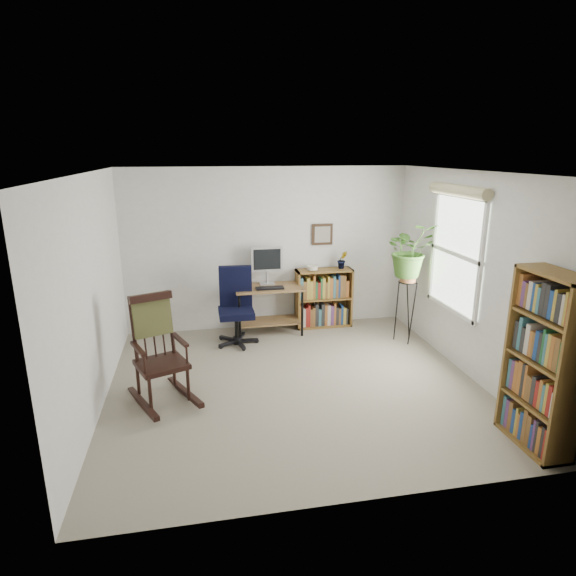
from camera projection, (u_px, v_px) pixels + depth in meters
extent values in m
cube|color=gray|center=(294.00, 384.00, 5.59)|extent=(4.20, 4.00, 0.00)
cube|color=silver|center=(295.00, 172.00, 4.93)|extent=(4.20, 4.00, 0.00)
cube|color=silver|center=(268.00, 249.00, 7.15)|extent=(4.20, 0.00, 2.40)
cube|color=silver|center=(352.00, 360.00, 3.37)|extent=(4.20, 0.00, 2.40)
cube|color=silver|center=(93.00, 295.00, 4.88)|extent=(0.00, 4.00, 2.40)
cube|color=silver|center=(470.00, 276.00, 5.64)|extent=(0.00, 4.00, 2.40)
cube|color=black|center=(270.00, 288.00, 6.88)|extent=(0.40, 0.15, 0.02)
imported|color=#3B6A25|center=(412.00, 223.00, 6.41)|extent=(1.69, 1.88, 1.46)
imported|color=#3B6A25|center=(342.00, 265.00, 7.26)|extent=(0.13, 0.24, 0.11)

